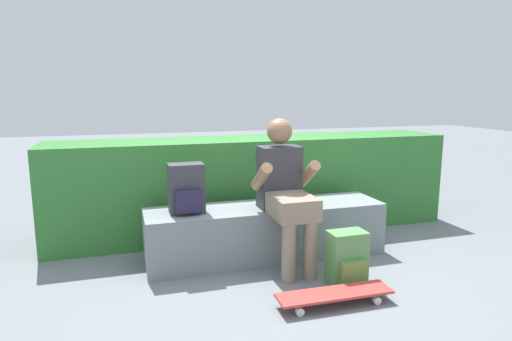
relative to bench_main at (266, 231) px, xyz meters
name	(u,v)px	position (x,y,z in m)	size (l,w,h in m)	color
ground_plane	(279,270)	(0.00, -0.32, -0.23)	(24.00, 24.00, 0.00)	slate
bench_main	(266,231)	(0.00, 0.00, 0.00)	(2.05, 0.51, 0.46)	slate
person_skater	(285,188)	(0.09, -0.22, 0.43)	(0.49, 0.62, 1.21)	#333338
skateboard_near_person	(334,294)	(0.16, -0.97, -0.15)	(0.80, 0.21, 0.09)	#BC3833
backpack_on_bench	(186,189)	(-0.68, -0.01, 0.42)	(0.28, 0.23, 0.40)	#333338
backpack_on_ground	(347,258)	(0.41, -0.69, -0.03)	(0.28, 0.23, 0.40)	#51894C
hedge_row	(255,184)	(0.13, 0.77, 0.25)	(4.03, 0.68, 0.96)	#317331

